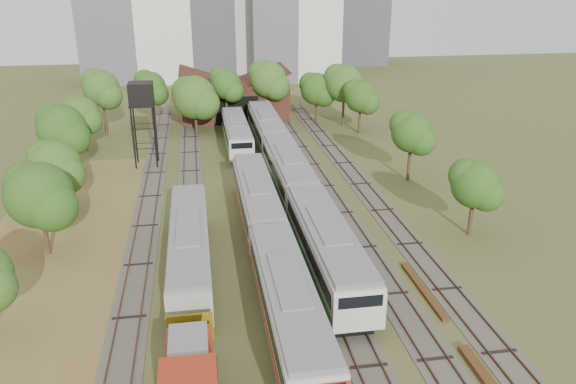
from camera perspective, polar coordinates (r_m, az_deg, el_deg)
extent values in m
plane|color=#475123|center=(36.58, 3.21, -13.72)|extent=(240.00, 240.00, 0.00)
cube|color=brown|center=(44.12, -23.06, -8.95)|extent=(14.00, 60.00, 0.04)
cube|color=#4C473D|center=(58.33, -13.81, -0.43)|extent=(2.60, 80.00, 0.06)
cube|color=#472D1E|center=(58.37, -14.52, -0.38)|extent=(0.08, 80.00, 0.14)
cube|color=#472D1E|center=(58.24, -13.11, -0.30)|extent=(0.08, 80.00, 0.14)
cube|color=#4C473D|center=(58.11, -9.88, -0.20)|extent=(2.60, 80.00, 0.06)
cube|color=#472D1E|center=(58.10, -10.60, -0.15)|extent=(0.08, 80.00, 0.14)
cube|color=#472D1E|center=(58.07, -9.18, -0.07)|extent=(0.08, 80.00, 0.14)
cube|color=#4C473D|center=(58.30, -3.99, 0.15)|extent=(2.60, 80.00, 0.06)
cube|color=#472D1E|center=(58.22, -4.69, 0.19)|extent=(0.08, 80.00, 0.14)
cube|color=#472D1E|center=(58.34, -3.29, 0.28)|extent=(0.08, 80.00, 0.14)
cube|color=#4C473D|center=(58.77, -0.11, 0.38)|extent=(2.60, 80.00, 0.06)
cube|color=#472D1E|center=(58.64, -0.80, 0.42)|extent=(0.08, 80.00, 0.14)
cube|color=#472D1E|center=(58.85, 0.58, 0.50)|extent=(0.08, 80.00, 0.14)
cube|color=#4C473D|center=(59.50, 3.70, 0.60)|extent=(2.60, 80.00, 0.06)
cube|color=#472D1E|center=(59.32, 3.03, 0.65)|extent=(0.08, 80.00, 0.14)
cube|color=#472D1E|center=(59.63, 4.37, 0.72)|extent=(0.08, 80.00, 0.14)
cube|color=#4C473D|center=(60.49, 7.39, 0.82)|extent=(2.60, 80.00, 0.06)
cube|color=#472D1E|center=(60.27, 6.74, 0.86)|extent=(0.08, 80.00, 0.14)
cube|color=#472D1E|center=(60.67, 8.05, 0.93)|extent=(0.08, 80.00, 0.14)
cube|color=black|center=(35.87, 0.08, -13.65)|extent=(2.30, 15.64, 0.84)
cube|color=beige|center=(34.92, 0.08, -11.32)|extent=(3.04, 17.00, 2.62)
cube|color=black|center=(34.75, 0.08, -10.89)|extent=(3.10, 15.64, 0.89)
cube|color=slate|center=(34.14, 0.08, -9.21)|extent=(2.79, 16.66, 0.38)
cube|color=maroon|center=(35.32, 0.08, -12.33)|extent=(3.10, 16.66, 0.47)
cube|color=black|center=(51.08, -3.15, -2.49)|extent=(2.30, 15.64, 0.84)
cube|color=beige|center=(50.42, -3.19, -0.70)|extent=(3.04, 17.00, 2.62)
cube|color=black|center=(50.30, -3.20, -0.36)|extent=(3.10, 15.64, 0.89)
cube|color=slate|center=(49.88, -3.22, 0.90)|extent=(2.79, 16.66, 0.38)
cube|color=maroon|center=(50.69, -3.17, -1.46)|extent=(3.10, 16.66, 0.47)
cube|color=black|center=(42.24, 3.95, -7.85)|extent=(2.44, 15.64, 0.89)
cube|color=beige|center=(41.38, 4.01, -5.63)|extent=(3.22, 17.00, 2.77)
cube|color=black|center=(41.24, 4.02, -5.22)|extent=(3.28, 15.64, 0.94)
cube|color=slate|center=(40.70, 4.07, -3.64)|extent=(2.96, 16.66, 0.40)
cube|color=#1B6E3F|center=(41.74, 3.98, -6.58)|extent=(3.28, 16.66, 0.50)
cube|color=beige|center=(34.40, 7.27, -12.10)|extent=(3.26, 0.25, 2.50)
cube|color=black|center=(57.85, 0.03, 0.47)|extent=(2.44, 15.64, 0.89)
cube|color=beige|center=(57.22, 0.03, 2.18)|extent=(3.22, 17.00, 2.77)
cube|color=black|center=(57.12, 0.03, 2.50)|extent=(3.28, 15.64, 0.94)
cube|color=slate|center=(56.73, 0.03, 3.70)|extent=(2.96, 16.66, 0.40)
cube|color=#1B6E3F|center=(57.48, 0.03, 1.45)|extent=(3.28, 16.66, 0.50)
cube|color=black|center=(74.30, -2.19, 5.19)|extent=(2.44, 15.64, 0.89)
cube|color=beige|center=(73.82, -2.21, 6.55)|extent=(3.22, 17.00, 2.77)
cube|color=black|center=(73.73, -2.21, 6.80)|extent=(3.28, 15.64, 0.94)
cube|color=slate|center=(73.43, -2.22, 7.75)|extent=(2.96, 16.66, 0.40)
cube|color=#1B6E3F|center=(74.02, -2.20, 5.97)|extent=(3.28, 16.66, 0.50)
cube|color=black|center=(72.91, -5.21, 4.77)|extent=(2.20, 14.72, 0.80)
cube|color=beige|center=(72.47, -5.25, 6.02)|extent=(2.89, 16.00, 2.50)
cube|color=black|center=(72.39, -5.26, 6.25)|extent=(2.95, 14.72, 0.85)
cube|color=slate|center=(72.11, -5.29, 7.11)|extent=(2.66, 15.68, 0.36)
cube|color=#1B6E3F|center=(72.65, -5.23, 5.48)|extent=(2.95, 15.68, 0.45)
cube|color=beige|center=(64.88, -4.70, 4.10)|extent=(2.93, 0.25, 2.25)
cube|color=maroon|center=(31.70, -9.93, -16.57)|extent=(2.53, 4.40, 1.52)
cube|color=gold|center=(34.28, -9.93, -13.43)|extent=(2.73, 0.20, 1.82)
cube|color=slate|center=(30.06, -10.13, -14.98)|extent=(2.02, 3.60, 0.20)
cube|color=black|center=(43.52, -9.86, -7.29)|extent=(2.17, 16.56, 0.79)
cube|color=gray|center=(42.77, -9.99, -5.37)|extent=(2.86, 18.00, 2.47)
cube|color=black|center=(42.64, -10.02, -5.01)|extent=(2.92, 16.56, 0.84)
cube|color=slate|center=(42.17, -10.11, -3.65)|extent=(2.63, 17.64, 0.36)
cylinder|color=black|center=(66.12, -15.43, 5.20)|extent=(0.18, 0.18, 7.11)
cylinder|color=black|center=(65.90, -13.35, 5.34)|extent=(0.18, 0.18, 7.11)
cylinder|color=black|center=(68.42, -15.25, 5.75)|extent=(0.18, 0.18, 7.11)
cylinder|color=black|center=(68.21, -13.24, 5.88)|extent=(0.18, 0.18, 7.11)
cube|color=black|center=(66.30, -14.61, 8.59)|extent=(2.80, 2.80, 0.20)
cube|color=black|center=(66.04, -14.71, 9.69)|extent=(2.67, 2.67, 2.40)
cube|color=#583519|center=(41.34, 13.57, -9.66)|extent=(0.48, 7.63, 0.25)
cube|color=#361B13|center=(89.28, -5.50, 9.36)|extent=(16.00, 11.00, 5.50)
cube|color=#361B13|center=(88.49, -8.21, 11.35)|extent=(8.45, 11.55, 2.96)
cube|color=#361B13|center=(89.01, -2.96, 11.59)|extent=(8.45, 11.55, 2.96)
cube|color=black|center=(84.09, -5.21, 8.25)|extent=(6.40, 0.15, 4.12)
cylinder|color=#382616|center=(48.39, -23.43, -3.69)|extent=(0.36, 0.36, 3.99)
sphere|color=#2C5316|center=(47.27, -23.97, -0.29)|extent=(5.18, 5.18, 5.18)
cylinder|color=#382616|center=(56.37, -22.21, -0.27)|extent=(0.36, 0.36, 3.60)
sphere|color=#2C5316|center=(55.49, -22.60, 2.40)|extent=(4.79, 4.79, 4.79)
cylinder|color=#382616|center=(65.69, -21.59, 3.12)|extent=(0.36, 0.36, 4.38)
sphere|color=#2C5316|center=(64.81, -21.99, 5.96)|extent=(5.24, 5.24, 5.24)
cylinder|color=#382616|center=(75.70, -19.97, 5.31)|extent=(0.36, 0.36, 3.66)
sphere|color=#2C5316|center=(75.04, -20.23, 7.39)|extent=(4.46, 4.46, 4.46)
cylinder|color=#382616|center=(81.78, -18.12, 7.21)|extent=(0.36, 0.36, 5.19)
sphere|color=#2C5316|center=(80.97, -18.44, 9.96)|extent=(4.88, 4.88, 4.88)
cylinder|color=#382616|center=(83.98, -13.58, 7.85)|extent=(0.36, 0.36, 4.74)
sphere|color=#2C5316|center=(83.24, -13.80, 10.31)|extent=(4.39, 4.39, 4.39)
cylinder|color=#382616|center=(80.56, -9.35, 7.33)|extent=(0.36, 0.36, 3.96)
sphere|color=#2C5316|center=(79.90, -9.48, 9.46)|extent=(5.99, 5.99, 5.99)
cylinder|color=#382616|center=(83.16, -6.25, 8.25)|extent=(0.36, 0.36, 4.92)
sphere|color=#2C5316|center=(82.40, -6.36, 10.82)|extent=(4.38, 4.38, 4.38)
cylinder|color=#382616|center=(84.77, -1.99, 8.69)|extent=(0.36, 0.36, 5.16)
sphere|color=#2C5316|center=(84.00, -2.03, 11.35)|extent=(5.39, 5.39, 5.39)
cylinder|color=#382616|center=(84.98, 2.87, 8.33)|extent=(0.36, 0.36, 4.05)
sphere|color=#2C5316|center=(84.34, 2.91, 10.40)|extent=(4.74, 4.74, 4.74)
cylinder|color=#382616|center=(83.86, 5.64, 8.37)|extent=(0.36, 0.36, 4.88)
sphere|color=#2C5316|center=(83.11, 5.73, 10.90)|extent=(5.44, 5.44, 5.44)
cylinder|color=#382616|center=(50.33, 18.10, -2.23)|extent=(0.36, 0.36, 3.61)
sphere|color=#2C5316|center=(49.34, 18.47, 0.75)|extent=(4.05, 4.05, 4.05)
cylinder|color=#382616|center=(61.95, 12.21, 3.03)|extent=(0.36, 0.36, 4.21)
sphere|color=#2C5316|center=(61.04, 12.44, 5.94)|extent=(4.32, 4.32, 4.32)
cylinder|color=#382616|center=(80.10, 7.28, 7.39)|extent=(0.36, 0.36, 4.07)
sphere|color=#2C5316|center=(79.42, 7.39, 9.59)|extent=(4.45, 4.45, 4.45)
cube|color=#43454B|center=(145.25, 7.34, 18.31)|extent=(12.00, 12.00, 28.00)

